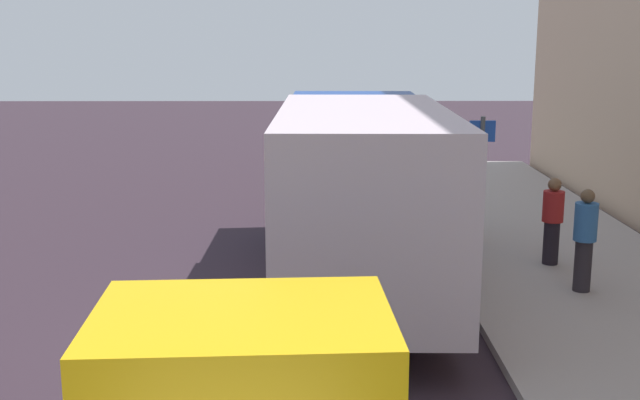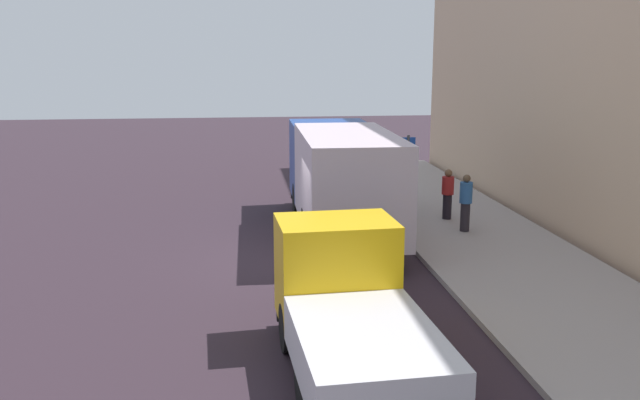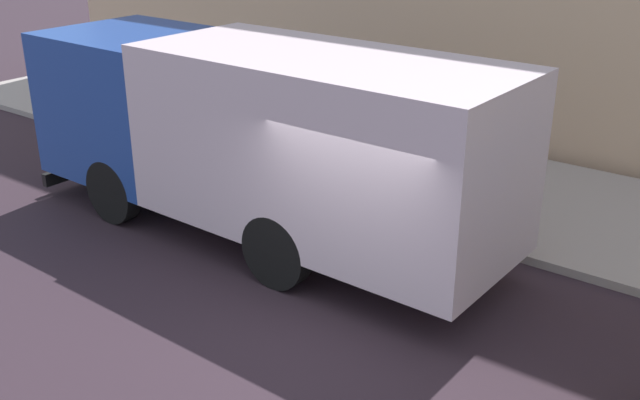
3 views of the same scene
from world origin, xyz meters
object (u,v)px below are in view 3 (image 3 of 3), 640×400
Objects in this scene: pedestrian_standing at (411,131)px; large_utility_truck at (257,131)px; pedestrian_walking at (343,120)px; traffic_cone_orange at (232,139)px; street_sign_post at (318,102)px.

large_utility_truck is at bearing 177.64° from pedestrian_standing.
pedestrian_standing is at bearing -30.86° from pedestrian_walking.
traffic_cone_orange is at bearing 178.36° from pedestrian_walking.
pedestrian_walking is at bearing 100.87° from pedestrian_standing.
traffic_cone_orange is (-1.19, 1.94, -0.46)m from pedestrian_walking.
traffic_cone_orange is 0.27× the size of street_sign_post.
pedestrian_walking is 1.52m from pedestrian_standing.
large_utility_truck is 3.83m from traffic_cone_orange.
street_sign_post is (-0.22, -2.37, 1.23)m from traffic_cone_orange.
traffic_cone_orange is 2.68m from street_sign_post.
pedestrian_walking is at bearing 16.94° from street_sign_post.
pedestrian_standing is 0.62× the size of street_sign_post.
pedestrian_walking is at bearing -58.49° from traffic_cone_orange.
pedestrian_standing is (3.56, -0.69, -0.76)m from large_utility_truck.
pedestrian_walking is at bearing 14.30° from large_utility_truck.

